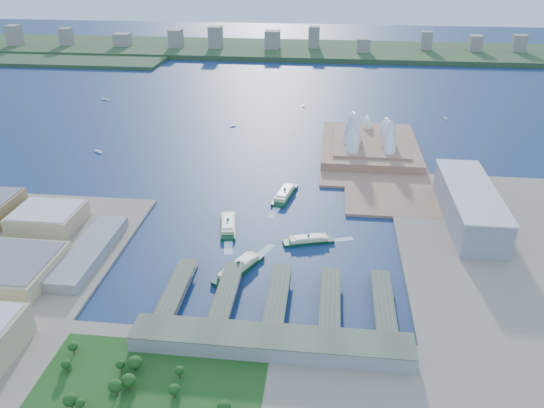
# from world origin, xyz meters

# --- Properties ---
(ground) EXTENTS (3000.00, 3000.00, 0.00)m
(ground) POSITION_xyz_m (0.00, 0.00, 0.00)
(ground) COLOR #11204F
(ground) RESTS_ON ground
(peninsula) EXTENTS (135.00, 220.00, 3.00)m
(peninsula) POSITION_xyz_m (107.50, 260.00, 1.50)
(peninsula) COLOR #9B6F54
(peninsula) RESTS_ON ground
(far_shore) EXTENTS (2200.00, 260.00, 12.00)m
(far_shore) POSITION_xyz_m (0.00, 980.00, 6.00)
(far_shore) COLOR #2D4926
(far_shore) RESTS_ON ground
(opera_house) EXTENTS (134.00, 180.00, 58.00)m
(opera_house) POSITION_xyz_m (105.00, 280.00, 32.00)
(opera_house) COLOR white
(opera_house) RESTS_ON peninsula
(toaster_building) EXTENTS (45.00, 155.00, 35.00)m
(toaster_building) POSITION_xyz_m (195.00, 80.00, 20.50)
(toaster_building) COLOR gray
(toaster_building) RESTS_ON east_land
(ferry_wharves) EXTENTS (184.00, 90.00, 9.30)m
(ferry_wharves) POSITION_xyz_m (14.00, -75.00, 4.65)
(ferry_wharves) COLOR #4B543F
(ferry_wharves) RESTS_ON ground
(terminal_building) EXTENTS (200.00, 28.00, 12.00)m
(terminal_building) POSITION_xyz_m (15.00, -135.00, 9.00)
(terminal_building) COLOR gray
(terminal_building) RESTS_ON south_land
(park) EXTENTS (150.00, 110.00, 16.00)m
(park) POSITION_xyz_m (-60.00, -190.00, 11.00)
(park) COLOR #194714
(park) RESTS_ON south_land
(far_skyline) EXTENTS (1900.00, 140.00, 55.00)m
(far_skyline) POSITION_xyz_m (0.00, 960.00, 39.50)
(far_skyline) COLOR gray
(far_skyline) RESTS_ON far_shore
(ferry_a) EXTENTS (24.96, 58.53, 10.74)m
(ferry_a) POSITION_xyz_m (-49.54, 42.45, 5.37)
(ferry_a) COLOR #0E3A20
(ferry_a) RESTS_ON ground
(ferry_b) EXTENTS (26.61, 60.91, 11.17)m
(ferry_b) POSITION_xyz_m (1.66, 120.90, 5.59)
(ferry_b) COLOR #0E3A20
(ferry_b) RESTS_ON ground
(ferry_c) EXTENTS (40.35, 60.63, 11.36)m
(ferry_c) POSITION_xyz_m (-25.18, -35.93, 5.68)
(ferry_c) COLOR #0E3A20
(ferry_c) RESTS_ON ground
(ferry_d) EXTENTS (50.77, 26.10, 9.31)m
(ferry_d) POSITION_xyz_m (33.77, 21.39, 4.66)
(ferry_d) COLOR #0E3A20
(ferry_d) RESTS_ON ground
(boat_a) EXTENTS (14.05, 10.90, 2.78)m
(boat_a) POSITION_xyz_m (-267.49, 232.43, 1.39)
(boat_a) COLOR white
(boat_a) RESTS_ON ground
(boat_b) EXTENTS (10.10, 7.53, 2.61)m
(boat_b) POSITION_xyz_m (-102.18, 364.27, 1.30)
(boat_b) COLOR white
(boat_b) RESTS_ON ground
(boat_c) EXTENTS (5.56, 10.91, 2.36)m
(boat_c) POSITION_xyz_m (236.88, 442.40, 1.18)
(boat_c) COLOR white
(boat_c) RESTS_ON ground
(boat_d) EXTENTS (18.42, 9.98, 3.06)m
(boat_d) POSITION_xyz_m (-361.05, 488.40, 1.53)
(boat_d) COLOR white
(boat_d) RESTS_ON ground
(boat_e) EXTENTS (4.14, 12.02, 2.92)m
(boat_e) POSITION_xyz_m (1.15, 487.34, 1.46)
(boat_e) COLOR white
(boat_e) RESTS_ON ground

